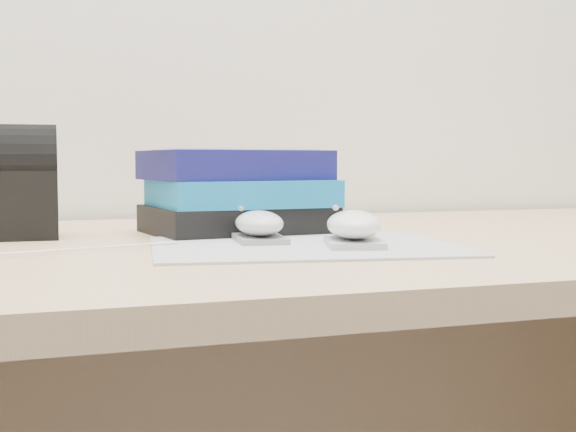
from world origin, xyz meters
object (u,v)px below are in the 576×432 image
object	(u,v)px
mouse_rear	(259,226)
book_stack	(237,192)
mouse_front	(354,228)
desk	(307,406)

from	to	relation	value
mouse_rear	book_stack	distance (m)	0.14
mouse_rear	mouse_front	world-z (taller)	mouse_front
mouse_front	mouse_rear	bearing A→B (deg)	138.26
desk	mouse_rear	distance (m)	0.29
mouse_front	book_stack	bearing A→B (deg)	109.11
desk	mouse_rear	world-z (taller)	mouse_rear
desk	book_stack	xyz separation A→B (m)	(-0.09, 0.03, 0.29)
book_stack	mouse_rear	bearing A→B (deg)	-95.02
desk	mouse_rear	xyz separation A→B (m)	(-0.10, -0.11, 0.26)
mouse_rear	mouse_front	size ratio (longest dim) A/B	0.87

